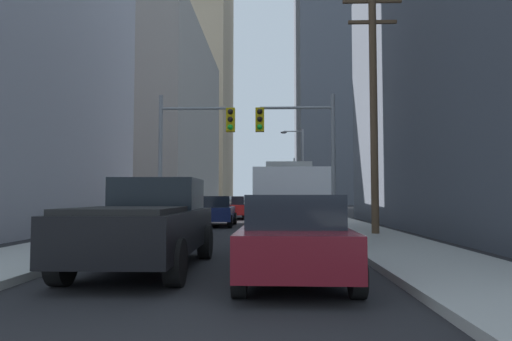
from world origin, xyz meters
name	(u,v)px	position (x,y,z in m)	size (l,w,h in m)	color
sidewalk_left	(221,209)	(-4.62, 50.00, 0.07)	(2.83, 160.00, 0.15)	#9E9E99
sidewalk_right	(302,209)	(4.62, 50.00, 0.07)	(2.83, 160.00, 0.15)	#9E9E99
city_bus	(289,190)	(2.27, 28.33, 1.93)	(2.94, 11.59, 3.40)	silver
pickup_truck_black	(148,224)	(-1.47, 7.43, 0.93)	(2.20, 5.42, 1.90)	black
cargo_van_silver	(289,203)	(1.64, 12.20, 1.29)	(2.16, 5.24, 2.26)	#B7BABF
sedan_maroon	(294,238)	(1.48, 6.08, 0.77)	(1.95, 4.23, 1.52)	maroon
sedan_navy	(215,211)	(-1.75, 21.19, 0.77)	(1.95, 4.25, 1.52)	#141E4C
sedan_red	(233,207)	(-1.53, 28.95, 0.77)	(1.95, 4.25, 1.52)	maroon
sedan_white	(243,204)	(-1.57, 41.91, 0.77)	(1.95, 4.22, 1.52)	white
sedan_grey	(250,203)	(-1.59, 54.81, 0.77)	(1.95, 4.26, 1.52)	slate
traffic_signal_near_left	(193,139)	(-2.38, 17.92, 4.02)	(3.39, 0.44, 6.00)	gray
traffic_signal_near_right	(300,139)	(2.33, 17.92, 4.03)	(3.49, 0.44, 6.00)	gray
traffic_signal_far_right	(283,175)	(2.49, 51.48, 4.01)	(3.16, 0.44, 6.00)	gray
utility_pole_right	(374,102)	(4.90, 14.93, 4.99)	(2.20, 0.28, 9.45)	brown
street_lamp_right	(299,163)	(3.60, 38.43, 4.50)	(2.05, 0.32, 7.50)	gray
building_left_mid_office	(105,123)	(-17.89, 49.28, 9.95)	(22.79, 29.11, 19.90)	gray
building_left_far_tower	(164,49)	(-20.01, 86.29, 30.66)	(25.69, 21.28, 61.32)	tan
building_right_far_highrise	(345,81)	(16.11, 89.82, 24.92)	(19.50, 22.65, 49.84)	#4C515B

